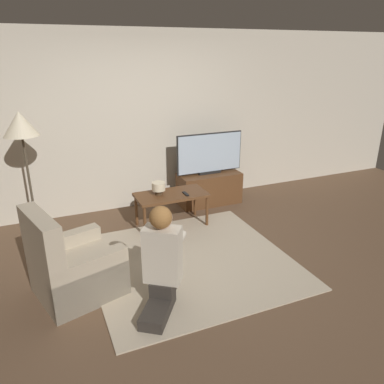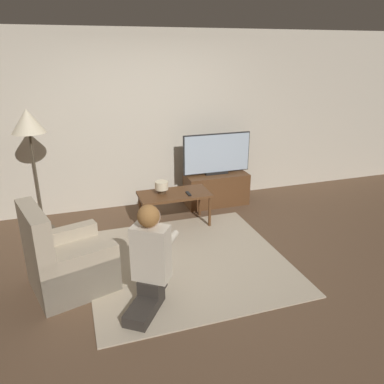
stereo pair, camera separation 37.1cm
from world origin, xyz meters
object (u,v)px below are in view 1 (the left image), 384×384
(coffee_table, at_px, (171,197))
(person_kneeling, at_px, (162,258))
(floor_lamp, at_px, (21,131))
(tv, at_px, (210,153))
(armchair, at_px, (73,268))
(table_lamp, at_px, (159,187))

(coffee_table, xyz_separation_m, person_kneeling, (-0.68, -1.61, 0.09))
(floor_lamp, relative_size, person_kneeling, 1.62)
(floor_lamp, bearing_deg, tv, 3.99)
(armchair, distance_m, person_kneeling, 0.94)
(coffee_table, relative_size, floor_lamp, 0.59)
(table_lamp, bearing_deg, tv, 26.89)
(tv, height_order, table_lamp, tv)
(coffee_table, height_order, floor_lamp, floor_lamp)
(coffee_table, bearing_deg, person_kneeling, -112.91)
(person_kneeling, bearing_deg, floor_lamp, -26.78)
(armchair, height_order, table_lamp, armchair)
(table_lamp, bearing_deg, coffee_table, -16.37)
(armchair, bearing_deg, coffee_table, -68.84)
(coffee_table, distance_m, person_kneeling, 1.75)
(coffee_table, bearing_deg, tv, 33.48)
(tv, distance_m, floor_lamp, 2.65)
(floor_lamp, bearing_deg, coffee_table, -12.18)
(armchair, bearing_deg, table_lamp, -64.30)
(coffee_table, relative_size, table_lamp, 5.37)
(armchair, xyz_separation_m, table_lamp, (1.27, 1.14, 0.28))
(tv, distance_m, table_lamp, 1.15)
(floor_lamp, distance_m, person_kneeling, 2.42)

